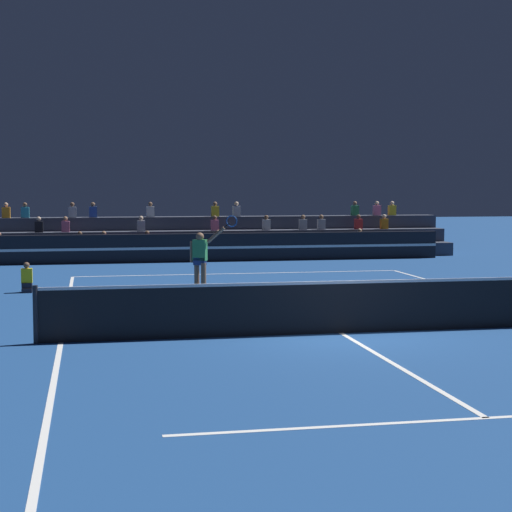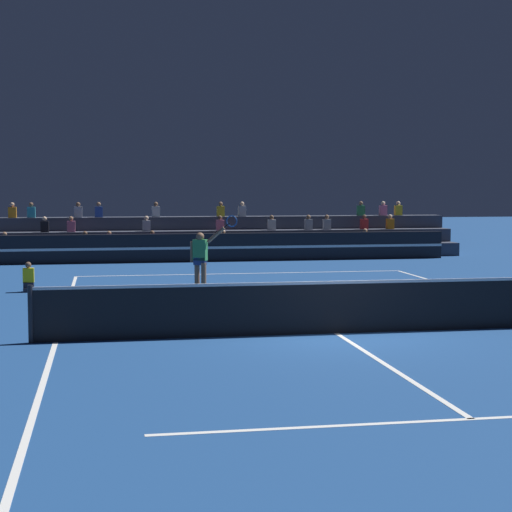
# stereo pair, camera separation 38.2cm
# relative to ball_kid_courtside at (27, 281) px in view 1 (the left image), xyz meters

# --- Properties ---
(ground_plane) EXTENTS (120.00, 120.00, 0.00)m
(ground_plane) POSITION_rel_ball_kid_courtside_xyz_m (6.66, -8.01, -0.33)
(ground_plane) COLOR navy
(court_lines) EXTENTS (11.10, 23.90, 0.01)m
(court_lines) POSITION_rel_ball_kid_courtside_xyz_m (6.66, -8.01, -0.33)
(court_lines) COLOR white
(court_lines) RESTS_ON ground
(tennis_net) EXTENTS (12.00, 0.10, 1.10)m
(tennis_net) POSITION_rel_ball_kid_courtside_xyz_m (6.66, -8.01, 0.21)
(tennis_net) COLOR black
(tennis_net) RESTS_ON ground
(sponsor_banner_wall) EXTENTS (18.00, 0.26, 1.10)m
(sponsor_banner_wall) POSITION_rel_ball_kid_courtside_xyz_m (6.66, 8.65, 0.22)
(sponsor_banner_wall) COLOR black
(sponsor_banner_wall) RESTS_ON ground
(bleacher_stand) EXTENTS (20.37, 2.85, 2.28)m
(bleacher_stand) POSITION_rel_ball_kid_courtside_xyz_m (6.65, 11.19, 0.32)
(bleacher_stand) COLOR #383D4C
(bleacher_stand) RESTS_ON ground
(ball_kid_courtside) EXTENTS (0.30, 0.36, 0.84)m
(ball_kid_courtside) POSITION_rel_ball_kid_courtside_xyz_m (0.00, 0.00, 0.00)
(ball_kid_courtside) COLOR black
(ball_kid_courtside) RESTS_ON ground
(tennis_player) EXTENTS (1.25, 0.76, 2.24)m
(tennis_player) POSITION_rel_ball_kid_courtside_xyz_m (4.65, -1.72, 0.65)
(tennis_player) COLOR brown
(tennis_player) RESTS_ON ground
(tennis_ball) EXTENTS (0.07, 0.07, 0.07)m
(tennis_ball) POSITION_rel_ball_kid_courtside_xyz_m (9.81, -2.97, -0.30)
(tennis_ball) COLOR #C6DB33
(tennis_ball) RESTS_ON ground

